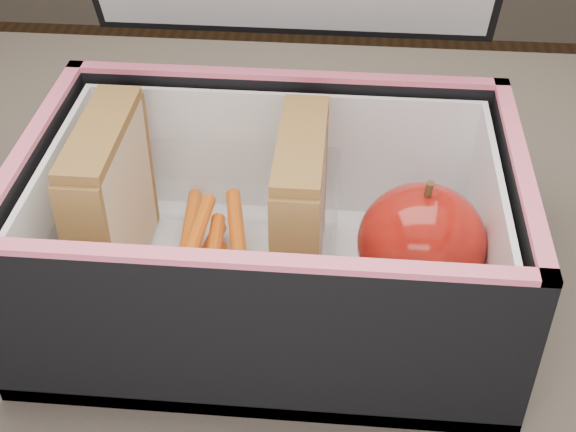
% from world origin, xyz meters
% --- Properties ---
extents(kitchen_table, '(1.20, 0.80, 0.75)m').
position_xyz_m(kitchen_table, '(0.00, 0.00, 0.66)').
color(kitchen_table, brown).
rests_on(kitchen_table, ground).
extents(lunch_bag, '(0.31, 0.28, 0.30)m').
position_xyz_m(lunch_bag, '(-0.06, 0.01, 0.82)').
color(lunch_bag, black).
rests_on(lunch_bag, kitchen_table).
extents(plastic_tub, '(0.17, 0.12, 0.07)m').
position_xyz_m(plastic_tub, '(-0.11, 0.01, 0.80)').
color(plastic_tub, white).
rests_on(plastic_tub, lunch_bag).
extents(sandwich_left, '(0.03, 0.10, 0.11)m').
position_xyz_m(sandwich_left, '(-0.17, 0.01, 0.82)').
color(sandwich_left, beige).
rests_on(sandwich_left, plastic_tub).
extents(sandwich_right, '(0.03, 0.10, 0.11)m').
position_xyz_m(sandwich_right, '(-0.04, 0.01, 0.82)').
color(sandwich_right, beige).
rests_on(sandwich_right, plastic_tub).
extents(carrot_sticks, '(0.06, 0.14, 0.03)m').
position_xyz_m(carrot_sticks, '(-0.11, 0.01, 0.78)').
color(carrot_sticks, orange).
rests_on(carrot_sticks, plastic_tub).
extents(paper_napkin, '(0.08, 0.08, 0.01)m').
position_xyz_m(paper_napkin, '(0.03, 0.01, 0.77)').
color(paper_napkin, white).
rests_on(paper_napkin, lunch_bag).
extents(red_apple, '(0.10, 0.10, 0.09)m').
position_xyz_m(red_apple, '(0.03, 0.00, 0.81)').
color(red_apple, maroon).
rests_on(red_apple, paper_napkin).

